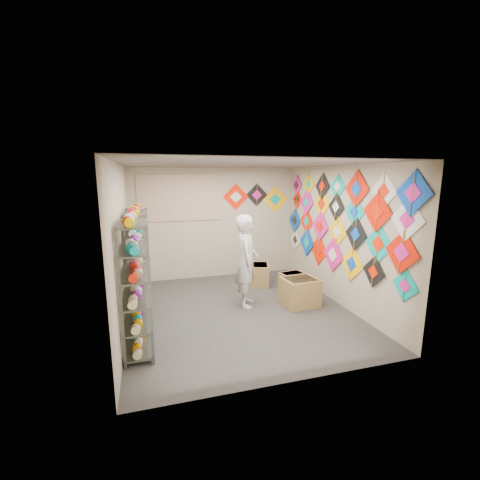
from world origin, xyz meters
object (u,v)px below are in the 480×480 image
object	(u,v)px
shelf_rack_front	(137,286)
shelf_rack_back	(139,263)
shopkeeper	(247,261)
carton_b	(293,283)
carton_a	(300,292)
carton_c	(258,275)

from	to	relation	value
shelf_rack_front	shelf_rack_back	distance (m)	1.30
shelf_rack_front	shelf_rack_back	bearing A→B (deg)	90.00
shopkeeper	carton_b	bearing A→B (deg)	-52.77
shelf_rack_back	carton_a	world-z (taller)	shelf_rack_back
carton_b	shopkeeper	bearing A→B (deg)	-169.95
shelf_rack_back	shopkeeper	distance (m)	2.01
shelf_rack_front	shopkeeper	world-z (taller)	shelf_rack_front
shelf_rack_back	carton_c	world-z (taller)	shelf_rack_back
shopkeeper	carton_c	bearing A→B (deg)	-11.66
shelf_rack_back	carton_b	distance (m)	3.28
carton_a	carton_b	world-z (taller)	carton_a
carton_c	carton_b	bearing A→B (deg)	-30.64
carton_c	shelf_rack_back	bearing A→B (deg)	-143.92
shopkeeper	carton_a	bearing A→B (deg)	-89.08
shelf_rack_back	carton_a	size ratio (longest dim) A/B	2.91
shelf_rack_back	carton_c	size ratio (longest dim) A/B	3.39
shelf_rack_front	shopkeeper	size ratio (longest dim) A/B	1.06
carton_c	shopkeeper	bearing A→B (deg)	-101.33
shopkeeper	carton_c	world-z (taller)	shopkeeper
shelf_rack_front	carton_c	distance (m)	3.45
shelf_rack_back	carton_b	xyz separation A→B (m)	(3.19, 0.20, -0.74)
carton_b	shelf_rack_back	bearing A→B (deg)	173.83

